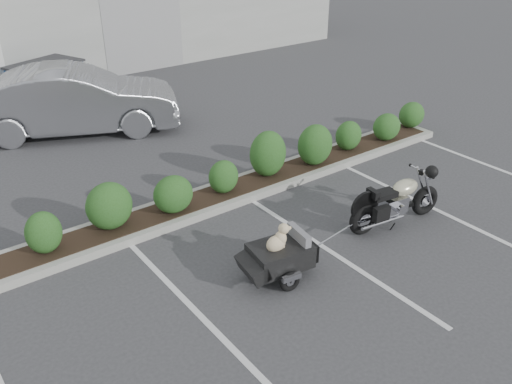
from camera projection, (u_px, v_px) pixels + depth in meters
ground at (257, 261)px, 9.18m from camera, size 90.00×90.00×0.00m
planter_kerb at (232, 192)px, 11.23m from camera, size 12.00×1.00×0.15m
motorcycle at (397, 202)px, 10.03m from camera, size 2.10×0.80×1.21m
pet_trailer at (279, 255)px, 8.60m from camera, size 1.70×0.96×1.00m
sedan at (75, 101)px, 14.04m from camera, size 5.51×3.80×1.72m
dumpster at (48, 84)px, 16.06m from camera, size 2.30×1.95×1.28m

